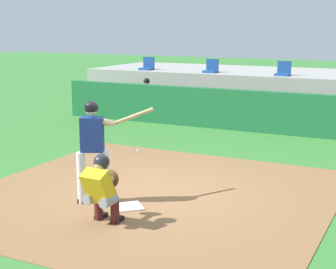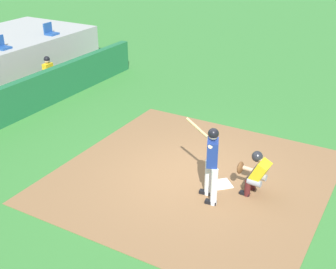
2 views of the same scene
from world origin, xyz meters
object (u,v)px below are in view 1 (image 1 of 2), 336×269
Objects in this scene: home_plate at (129,207)px; batter_at_plate at (94,145)px; stadium_seat_1 at (211,69)px; stadium_seat_2 at (283,72)px; stadium_seat_0 at (147,66)px; dugout_player_0 at (145,97)px; catcher_crouched at (102,186)px.

batter_at_plate is at bearing 179.25° from home_plate.
batter_at_plate is at bearing -79.32° from stadium_seat_1.
batter_at_plate is 3.76× the size of stadium_seat_1.
stadium_seat_1 is 1.00× the size of stadium_seat_2.
stadium_seat_2 is at bearing 0.00° from stadium_seat_0.
dugout_player_0 is at bearing -63.53° from stadium_seat_0.
stadium_seat_0 is (-5.20, 10.98, 0.93)m from catcher_crouched.
dugout_player_0 is 2.71× the size of stadium_seat_0.
stadium_seat_0 is (-5.20, 10.18, 1.51)m from home_plate.
stadium_seat_2 reaches higher than batter_at_plate.
stadium_seat_1 is (2.60, 0.00, 0.00)m from stadium_seat_0.
catcher_crouched is 11.01m from stadium_seat_2.
stadium_seat_0 is 1.00× the size of stadium_seat_2.
stadium_seat_0 is 2.60m from stadium_seat_1.
dugout_player_0 is at bearing -127.95° from stadium_seat_1.
stadium_seat_0 reaches higher than batter_at_plate.
batter_at_plate is at bearing -66.69° from dugout_player_0.
catcher_crouched is (0.00, -0.80, 0.59)m from home_plate.
catcher_crouched is 12.18m from stadium_seat_0.
home_plate is 0.99m from catcher_crouched.
stadium_seat_2 is (0.68, 10.17, 0.50)m from batter_at_plate.
stadium_seat_0 is at bearing 113.96° from batter_at_plate.
stadium_seat_2 is at bearing 86.17° from batter_at_plate.
catcher_crouched is (0.69, -0.81, -0.43)m from batter_at_plate.
stadium_seat_1 is at bearing 104.33° from home_plate.
home_plate is 0.92× the size of stadium_seat_1.
catcher_crouched is 11.32m from stadium_seat_1.
stadium_seat_1 reaches higher than batter_at_plate.
dugout_player_0 is at bearing 113.31° from batter_at_plate.
dugout_player_0 reaches higher than home_plate.
stadium_seat_2 is (-0.00, 10.98, 0.93)m from catcher_crouched.
stadium_seat_1 is at bearing 100.68° from batter_at_plate.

